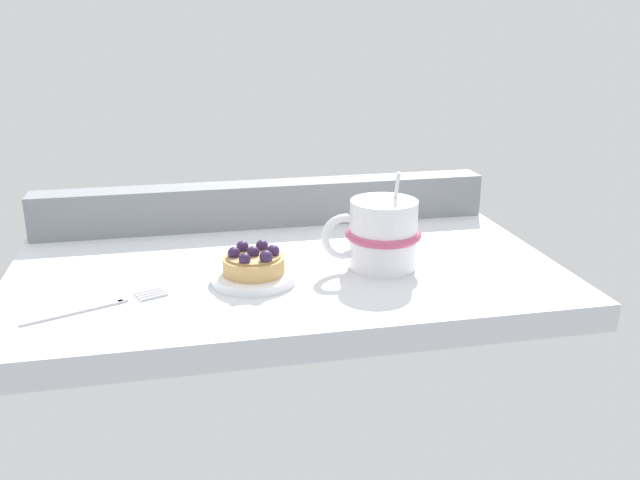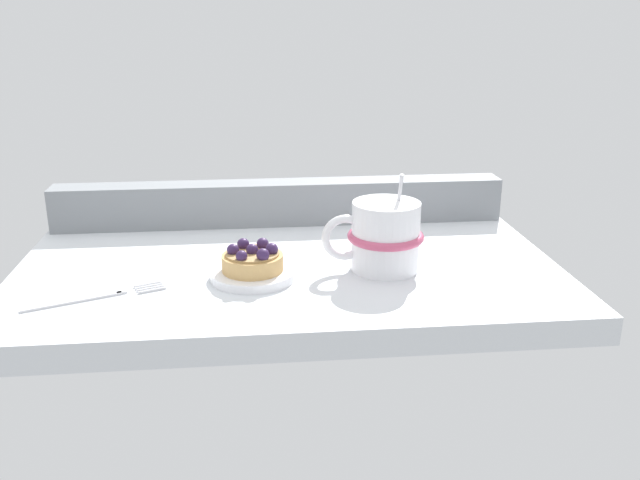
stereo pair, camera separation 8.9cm
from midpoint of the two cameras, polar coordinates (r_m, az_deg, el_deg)
The scene contains 6 objects.
ground_plane at distance 94.75cm, azimuth -0.01°, elevation -2.98°, with size 73.82×43.54×3.52cm, color silver.
window_rail_back at distance 111.16cm, azimuth -1.04°, elevation 3.13°, with size 72.35×5.32×6.89cm, color gray.
dessert_plate at distance 88.63cm, azimuth -2.77°, elevation -2.96°, with size 11.08×11.08×1.17cm.
raspberry_tart at distance 87.88cm, azimuth -2.78°, elevation -1.70°, with size 7.94×7.94×3.77cm.
coffee_mug at distance 91.24cm, azimuth 8.13°, elevation 0.27°, with size 13.69×10.20×13.03cm.
dessert_fork at distance 85.69cm, azimuth -15.33°, elevation -4.60°, with size 16.20×7.85×0.60cm.
Camera 2 is at (-4.80, -88.34, 33.04)cm, focal length 38.31 mm.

